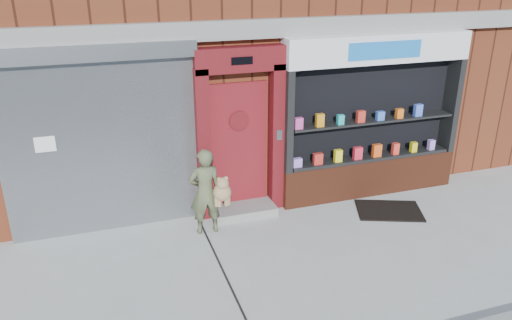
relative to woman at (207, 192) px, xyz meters
name	(u,v)px	position (x,y,z in m)	size (l,w,h in m)	color
ground	(324,257)	(1.48, -1.29, -0.73)	(80.00, 80.00, 0.00)	#9E9E99
shutter_bay	(99,130)	(-1.52, 0.64, 0.99)	(3.10, 0.30, 3.04)	gray
red_door_bay	(240,133)	(0.73, 0.57, 0.73)	(1.52, 0.58, 2.90)	#510D12
pharmacy_bay	(371,124)	(3.23, 0.52, 0.64)	(3.50, 0.41, 3.00)	maroon
woman	(207,192)	(0.00, 0.00, 0.00)	(0.65, 0.47, 1.45)	#505839
doormat	(389,210)	(3.22, -0.31, -0.72)	(1.12, 0.78, 0.03)	black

